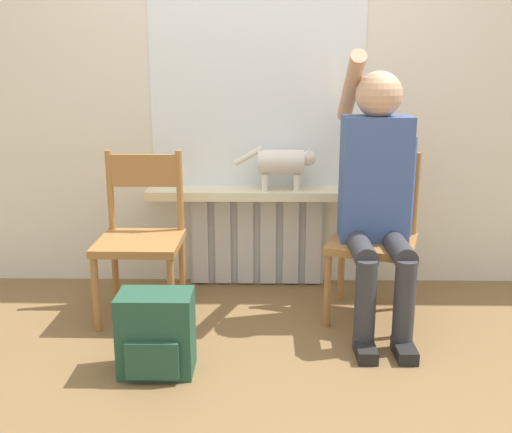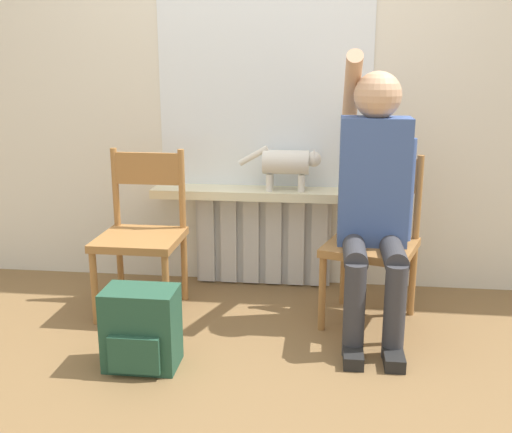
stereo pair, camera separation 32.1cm
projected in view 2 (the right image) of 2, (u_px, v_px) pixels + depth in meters
name	position (u px, v px, depth m)	size (l,w,h in m)	color
ground_plane	(234.00, 377.00, 2.58)	(12.00, 12.00, 0.00)	brown
wall_with_window	(265.00, 56.00, 3.42)	(7.00, 0.06, 2.70)	silver
radiator	(263.00, 240.00, 3.62)	(0.82, 0.08, 0.55)	silver
windowsill	(262.00, 193.00, 3.48)	(1.28, 0.23, 0.05)	beige
window_glass	(264.00, 85.00, 3.43)	(1.23, 0.01, 1.17)	white
chair_left	(142.00, 231.00, 3.20)	(0.43, 0.43, 0.86)	#9E6B38
chair_right	(373.00, 239.00, 3.06)	(0.54, 0.54, 0.86)	#9E6B38
person	(375.00, 190.00, 2.90)	(0.36, 0.95, 1.38)	#333338
cat	(288.00, 163.00, 3.40)	(0.47, 0.14, 0.26)	silver
backpack	(141.00, 329.00, 2.64)	(0.32, 0.24, 0.36)	#234C38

